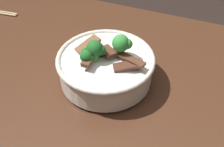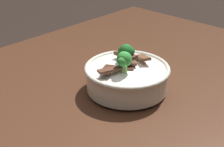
# 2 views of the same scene
# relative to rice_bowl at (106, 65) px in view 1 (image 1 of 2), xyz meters

# --- Properties ---
(dining_table) EXTENTS (1.58, 0.94, 0.77)m
(dining_table) POSITION_rel_rice_bowl_xyz_m (0.09, -0.09, -0.12)
(dining_table) COLOR #472819
(dining_table) RESTS_ON ground
(rice_bowl) EXTENTS (0.24, 0.24, 0.14)m
(rice_bowl) POSITION_rel_rice_bowl_xyz_m (0.00, 0.00, 0.00)
(rice_bowl) COLOR silver
(rice_bowl) RESTS_ON dining_table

